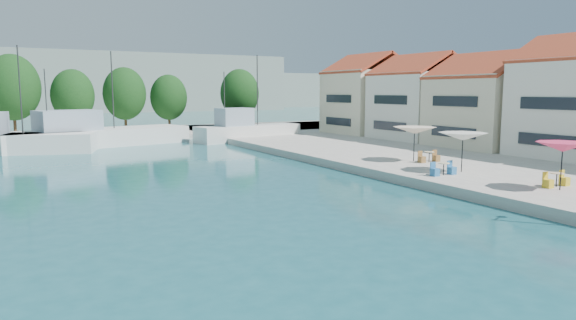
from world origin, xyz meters
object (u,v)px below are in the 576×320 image
umbrella_pink (563,147)px  umbrella_cream (415,130)px  trawler_02 (1,142)px  trawler_04 (246,132)px  umbrella_white (463,137)px  trawler_03 (92,136)px

umbrella_pink → umbrella_cream: size_ratio=0.84×
trawler_02 → trawler_04: 24.71m
trawler_04 → umbrella_cream: bearing=-94.5°
umbrella_white → umbrella_pink: bearing=-91.3°
trawler_04 → umbrella_pink: size_ratio=4.90×
trawler_04 → umbrella_pink: 37.84m
umbrella_pink → umbrella_white: umbrella_white is taller
trawler_02 → umbrella_white: size_ratio=5.25×
umbrella_pink → trawler_02: bearing=124.4°
trawler_04 → umbrella_white: (1.07, -31.04, 1.78)m
trawler_03 → umbrella_pink: size_ratio=7.45×
trawler_02 → trawler_04: same height
trawler_03 → umbrella_cream: (18.45, -27.55, 1.79)m
umbrella_white → trawler_03: bearing=118.1°
trawler_02 → umbrella_pink: (25.62, -37.37, 1.78)m
trawler_04 → umbrella_cream: (1.95, -25.70, 1.79)m
umbrella_pink → trawler_04: bearing=91.4°
trawler_02 → umbrella_white: bearing=-32.8°
trawler_02 → trawler_03: (8.21, 2.27, -0.00)m
trawler_03 → umbrella_cream: size_ratio=6.24×
trawler_02 → trawler_03: 8.51m
trawler_03 → trawler_04: size_ratio=1.52×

